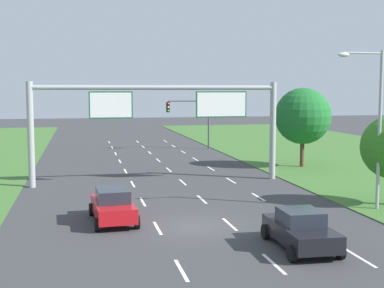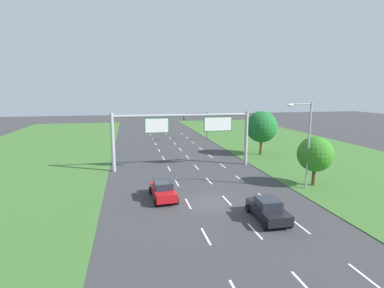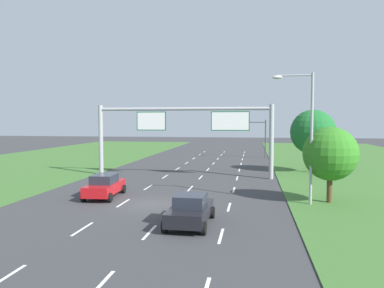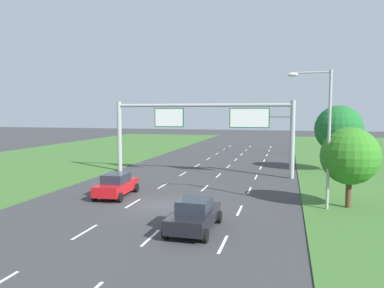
{
  "view_description": "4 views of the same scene",
  "coord_description": "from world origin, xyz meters",
  "px_view_note": "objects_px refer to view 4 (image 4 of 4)",
  "views": [
    {
      "loc": [
        -5.19,
        -24.27,
        6.44
      ],
      "look_at": [
        1.89,
        9.5,
        2.94
      ],
      "focal_mm": 50.0,
      "sensor_mm": 36.0,
      "label": 1
    },
    {
      "loc": [
        -6.54,
        -23.92,
        9.54
      ],
      "look_at": [
        0.49,
        8.81,
        3.59
      ],
      "focal_mm": 28.0,
      "sensor_mm": 36.0,
      "label": 2
    },
    {
      "loc": [
        6.7,
        -23.41,
        5.44
      ],
      "look_at": [
        1.09,
        10.93,
        3.29
      ],
      "focal_mm": 35.0,
      "sensor_mm": 36.0,
      "label": 3
    },
    {
      "loc": [
        8.0,
        -22.36,
        6.02
      ],
      "look_at": [
        -0.48,
        10.62,
        3.05
      ],
      "focal_mm": 35.0,
      "sensor_mm": 36.0,
      "label": 4
    }
  ],
  "objects_px": {
    "traffic_light_mast": "(278,127)",
    "street_lamp": "(323,127)",
    "sign_gantry": "(204,123)",
    "roadside_tree_mid": "(339,129)",
    "car_lead_silver": "(194,215)",
    "roadside_tree_near": "(350,156)",
    "car_near_red": "(116,185)"
  },
  "relations": [
    {
      "from": "traffic_light_mast",
      "to": "street_lamp",
      "type": "distance_m",
      "value": 31.03
    },
    {
      "from": "sign_gantry",
      "to": "roadside_tree_mid",
      "type": "distance_m",
      "value": 13.56
    },
    {
      "from": "car_lead_silver",
      "to": "roadside_tree_mid",
      "type": "bearing_deg",
      "value": 67.74
    },
    {
      "from": "sign_gantry",
      "to": "street_lamp",
      "type": "distance_m",
      "value": 14.47
    },
    {
      "from": "sign_gantry",
      "to": "traffic_light_mast",
      "type": "distance_m",
      "value": 21.09
    },
    {
      "from": "street_lamp",
      "to": "roadside_tree_near",
      "type": "bearing_deg",
      "value": 23.86
    },
    {
      "from": "car_near_red",
      "to": "traffic_light_mast",
      "type": "xyz_separation_m",
      "value": [
        10.3,
        30.61,
        3.04
      ]
    },
    {
      "from": "roadside_tree_near",
      "to": "sign_gantry",
      "type": "bearing_deg",
      "value": 138.97
    },
    {
      "from": "street_lamp",
      "to": "traffic_light_mast",
      "type": "bearing_deg",
      "value": 96.37
    },
    {
      "from": "car_lead_silver",
      "to": "roadside_tree_near",
      "type": "bearing_deg",
      "value": 39.84
    },
    {
      "from": "car_lead_silver",
      "to": "traffic_light_mast",
      "type": "relative_size",
      "value": 0.77
    },
    {
      "from": "car_near_red",
      "to": "car_lead_silver",
      "type": "bearing_deg",
      "value": -43.18
    },
    {
      "from": "car_lead_silver",
      "to": "street_lamp",
      "type": "xyz_separation_m",
      "value": [
        6.53,
        5.8,
        4.29
      ]
    },
    {
      "from": "traffic_light_mast",
      "to": "roadside_tree_near",
      "type": "relative_size",
      "value": 1.11
    },
    {
      "from": "traffic_light_mast",
      "to": "roadside_tree_mid",
      "type": "height_order",
      "value": "roadside_tree_mid"
    },
    {
      "from": "sign_gantry",
      "to": "roadside_tree_near",
      "type": "bearing_deg",
      "value": -41.03
    },
    {
      "from": "car_near_red",
      "to": "roadside_tree_near",
      "type": "xyz_separation_m",
      "value": [
        15.44,
        0.56,
        2.46
      ]
    },
    {
      "from": "traffic_light_mast",
      "to": "roadside_tree_near",
      "type": "distance_m",
      "value": 30.5
    },
    {
      "from": "car_near_red",
      "to": "car_lead_silver",
      "type": "distance_m",
      "value": 9.38
    },
    {
      "from": "car_lead_silver",
      "to": "traffic_light_mast",
      "type": "xyz_separation_m",
      "value": [
        3.09,
        36.61,
        3.08
      ]
    },
    {
      "from": "sign_gantry",
      "to": "roadside_tree_near",
      "type": "distance_m",
      "value": 15.24
    },
    {
      "from": "sign_gantry",
      "to": "roadside_tree_mid",
      "type": "relative_size",
      "value": 2.6
    },
    {
      "from": "car_lead_silver",
      "to": "roadside_tree_near",
      "type": "relative_size",
      "value": 0.85
    },
    {
      "from": "street_lamp",
      "to": "roadside_tree_mid",
      "type": "height_order",
      "value": "street_lamp"
    },
    {
      "from": "street_lamp",
      "to": "roadside_tree_near",
      "type": "relative_size",
      "value": 1.68
    },
    {
      "from": "sign_gantry",
      "to": "traffic_light_mast",
      "type": "bearing_deg",
      "value": 72.62
    },
    {
      "from": "roadside_tree_near",
      "to": "street_lamp",
      "type": "bearing_deg",
      "value": -156.14
    },
    {
      "from": "sign_gantry",
      "to": "street_lamp",
      "type": "xyz_separation_m",
      "value": [
        9.74,
        -10.7,
        0.19
      ]
    },
    {
      "from": "car_lead_silver",
      "to": "sign_gantry",
      "type": "xyz_separation_m",
      "value": [
        -3.2,
        16.51,
        4.1
      ]
    },
    {
      "from": "traffic_light_mast",
      "to": "roadside_tree_mid",
      "type": "relative_size",
      "value": 0.85
    },
    {
      "from": "roadside_tree_near",
      "to": "roadside_tree_mid",
      "type": "distance_m",
      "value": 15.04
    },
    {
      "from": "roadside_tree_near",
      "to": "roadside_tree_mid",
      "type": "bearing_deg",
      "value": 85.59
    }
  ]
}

